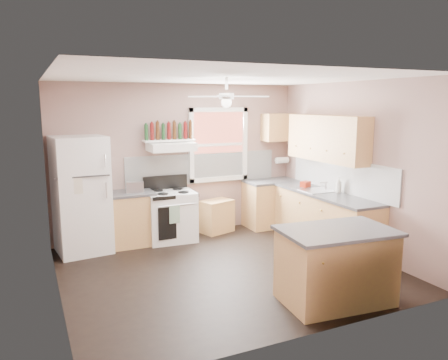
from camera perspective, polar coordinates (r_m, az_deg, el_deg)
name	(u,v)px	position (r m, az deg, el deg)	size (l,w,h in m)	color
floor	(226,269)	(6.42, 0.31, -11.55)	(4.50, 4.50, 0.00)	black
ceiling	(227,77)	(5.98, 0.33, 13.28)	(4.50, 4.50, 0.00)	white
wall_back	(179,160)	(7.92, -5.87, 2.64)	(4.50, 0.05, 2.70)	gray
wall_right	(355,167)	(7.30, 16.75, 1.64)	(0.05, 4.00, 2.70)	gray
wall_left	(51,190)	(5.51, -21.66, -1.26)	(0.05, 4.00, 2.70)	gray
backsplash_back	(203,168)	(8.06, -2.73, 1.55)	(2.90, 0.03, 0.55)	white
backsplash_right	(340,175)	(7.52, 14.95, 0.62)	(0.03, 2.60, 0.55)	white
window_view	(218,145)	(8.12, -0.77, 4.65)	(1.00, 0.02, 1.20)	brown
window_frame	(219,145)	(8.10, -0.70, 4.63)	(1.16, 0.07, 1.36)	white
refrigerator	(81,195)	(7.25, -18.17, -1.87)	(0.79, 0.77, 1.86)	white
base_cabinet_left	(126,220)	(7.51, -12.64, -5.12)	(0.90, 0.60, 0.86)	tan
counter_left	(125,194)	(7.41, -12.77, -1.75)	(0.92, 0.62, 0.04)	#3D3D3F
toaster	(135,187)	(7.35, -11.55, -0.93)	(0.28, 0.16, 0.18)	silver
stove	(171,216)	(7.63, -6.91, -4.72)	(0.80, 0.64, 0.86)	white
range_hood	(171,147)	(7.56, -6.89, 4.33)	(0.78, 0.50, 0.14)	white
bottle_shelf	(169,140)	(7.66, -7.18, 5.15)	(0.90, 0.26, 0.03)	white
cart	(217,217)	(8.09, -0.96, -4.84)	(0.57, 0.38, 0.57)	tan
base_cabinet_corner	(271,204)	(8.52, 6.19, -3.14)	(1.00, 0.60, 0.86)	tan
base_cabinet_right	(325,220)	(7.50, 13.01, -5.15)	(0.60, 2.20, 0.86)	tan
counter_corner	(272,181)	(8.43, 6.25, -0.16)	(1.02, 0.62, 0.04)	#3D3D3F
counter_right	(325,194)	(7.40, 13.08, -1.79)	(0.62, 2.22, 0.04)	#3D3D3F
sink	(318,191)	(7.55, 12.16, -1.40)	(0.55, 0.45, 0.03)	silver
faucet	(326,186)	(7.63, 13.15, -0.74)	(0.03, 0.03, 0.14)	silver
upper_cabinet_right	(327,138)	(7.51, 13.27, 5.32)	(0.33, 1.80, 0.76)	tan
upper_cabinet_corner	(278,127)	(8.52, 7.09, 6.85)	(0.60, 0.33, 0.52)	tan
paper_towel	(282,160)	(8.67, 7.57, 2.58)	(0.12, 0.12, 0.26)	white
island	(336,267)	(5.47, 14.36, -10.98)	(1.25, 0.79, 0.86)	tan
island_top	(337,231)	(5.32, 14.57, -6.45)	(1.32, 0.86, 0.04)	#3D3D3F
ceiling_fan_hub	(227,96)	(5.97, 0.33, 10.88)	(0.20, 0.20, 0.08)	white
soap_bottle	(339,185)	(7.41, 14.75, -0.65)	(0.10, 0.10, 0.26)	silver
red_caddy	(305,184)	(7.83, 10.58, -0.53)	(0.18, 0.12, 0.10)	#A1230D
wine_bottles	(169,131)	(7.65, -7.17, 6.35)	(0.86, 0.06, 0.31)	#143819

